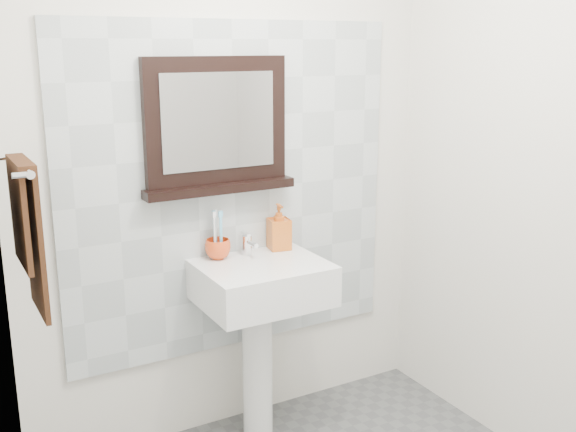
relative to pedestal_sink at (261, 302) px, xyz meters
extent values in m
cube|color=silver|center=(-0.02, 0.23, 0.57)|extent=(2.00, 0.01, 2.50)
cube|color=silver|center=(-1.02, -0.87, 0.57)|extent=(0.01, 2.20, 2.50)
cube|color=#B6C0C5|center=(-0.02, 0.21, 0.47)|extent=(1.60, 0.02, 1.50)
cylinder|color=white|center=(0.00, 0.05, -0.34)|extent=(0.14, 0.14, 0.68)
cube|color=white|center=(0.00, -0.01, 0.09)|extent=(0.55, 0.44, 0.18)
cylinder|color=silver|center=(0.00, -0.03, 0.17)|extent=(0.32, 0.32, 0.02)
cylinder|color=#4C4C4F|center=(0.00, -0.03, 0.18)|extent=(0.04, 0.04, 0.00)
cylinder|color=silver|center=(0.00, 0.14, 0.23)|extent=(0.04, 0.04, 0.09)
cylinder|color=silver|center=(0.00, 0.09, 0.25)|extent=(0.02, 0.10, 0.02)
cube|color=silver|center=(0.00, 0.15, 0.28)|extent=(0.02, 0.07, 0.01)
imported|color=#DF491A|center=(-0.14, 0.15, 0.23)|extent=(0.14, 0.14, 0.09)
cylinder|color=white|center=(-0.16, 0.14, 0.29)|extent=(0.01, 0.01, 0.19)
cube|color=white|center=(-0.16, 0.14, 0.39)|extent=(0.01, 0.01, 0.03)
cylinder|color=#65BAE8|center=(-0.12, 0.14, 0.29)|extent=(0.01, 0.01, 0.19)
cube|color=#65BAE8|center=(-0.12, 0.14, 0.39)|extent=(0.01, 0.01, 0.03)
cylinder|color=white|center=(-0.14, 0.16, 0.29)|extent=(0.01, 0.01, 0.19)
cube|color=white|center=(-0.14, 0.16, 0.39)|extent=(0.01, 0.01, 0.03)
cylinder|color=#65BAE8|center=(-0.15, 0.16, 0.29)|extent=(0.01, 0.01, 0.19)
cube|color=#65BAE8|center=(-0.15, 0.16, 0.39)|extent=(0.01, 0.01, 0.03)
cylinder|color=white|center=(-0.12, 0.15, 0.29)|extent=(0.01, 0.01, 0.19)
cube|color=white|center=(-0.12, 0.15, 0.39)|extent=(0.01, 0.01, 0.03)
cylinder|color=#65BAE8|center=(-0.13, 0.13, 0.29)|extent=(0.01, 0.01, 0.19)
cube|color=#65BAE8|center=(-0.13, 0.13, 0.39)|extent=(0.01, 0.01, 0.03)
imported|color=#C13A16|center=(0.17, 0.14, 0.29)|extent=(0.11, 0.11, 0.22)
cube|color=black|center=(-0.11, 0.19, 0.80)|extent=(0.65, 0.06, 0.55)
cube|color=#99999E|center=(-0.11, 0.16, 0.80)|extent=(0.52, 0.01, 0.42)
cube|color=black|center=(-0.11, 0.17, 0.50)|extent=(0.69, 0.11, 0.04)
cylinder|color=silver|center=(-0.97, -0.13, 0.72)|extent=(0.03, 0.40, 0.03)
cylinder|color=silver|center=(-1.00, -0.32, 0.72)|extent=(0.05, 0.02, 0.02)
cylinder|color=silver|center=(-1.00, 0.06, 0.72)|extent=(0.05, 0.02, 0.02)
cube|color=black|center=(-0.95, -0.13, 0.45)|extent=(0.02, 0.30, 0.52)
cube|color=black|center=(-0.99, -0.13, 0.54)|extent=(0.02, 0.30, 0.34)
cube|color=black|center=(-0.97, -0.13, 0.73)|extent=(0.06, 0.30, 0.03)
camera|label=1|loc=(-1.28, -2.52, 1.12)|focal=42.00mm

